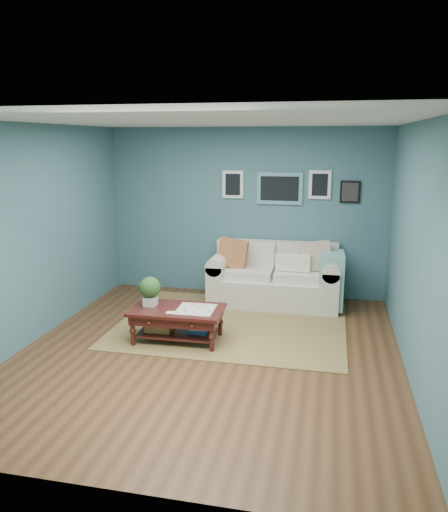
# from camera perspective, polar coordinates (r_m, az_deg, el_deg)

# --- Properties ---
(room_shell) EXTENTS (5.00, 5.02, 2.70)m
(room_shell) POSITION_cam_1_polar(r_m,az_deg,el_deg) (5.75, -1.55, 1.74)
(room_shell) COLOR brown
(room_shell) RESTS_ON ground
(area_rug) EXTENTS (3.09, 2.47, 0.01)m
(area_rug) POSITION_cam_1_polar(r_m,az_deg,el_deg) (6.98, 0.88, -7.76)
(area_rug) COLOR brown
(area_rug) RESTS_ON ground
(loveseat) EXTENTS (2.02, 0.92, 1.04)m
(loveseat) POSITION_cam_1_polar(r_m,az_deg,el_deg) (7.76, 6.43, -2.45)
(loveseat) COLOR beige
(loveseat) RESTS_ON ground
(coffee_table) EXTENTS (1.17, 0.70, 0.81)m
(coffee_table) POSITION_cam_1_polar(r_m,az_deg,el_deg) (6.37, -5.88, -6.55)
(coffee_table) COLOR #330F10
(coffee_table) RESTS_ON ground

